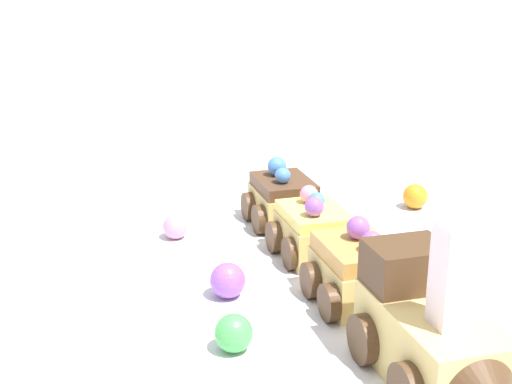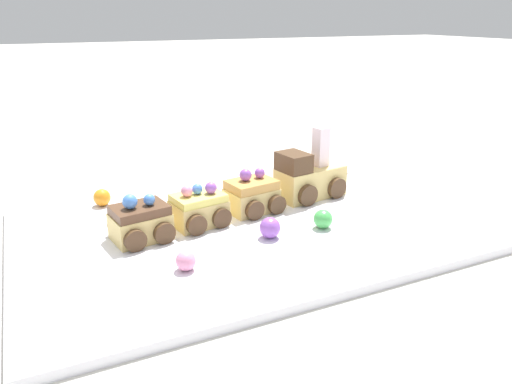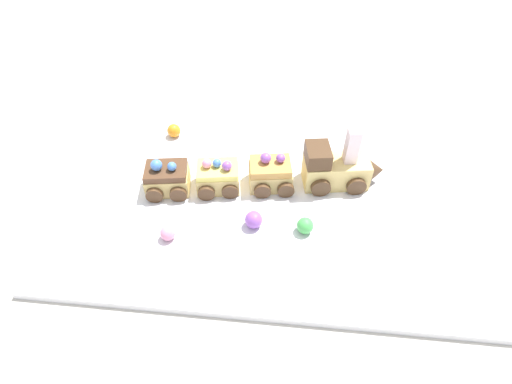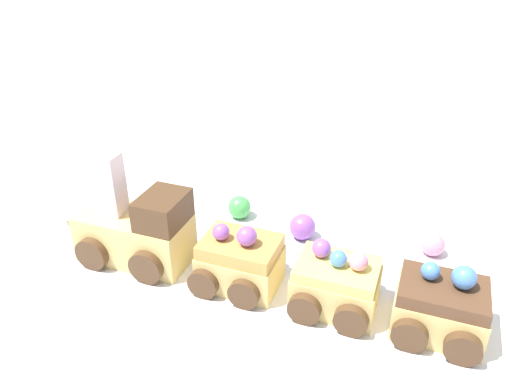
% 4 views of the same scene
% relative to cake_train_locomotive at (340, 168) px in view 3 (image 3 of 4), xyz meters
% --- Properties ---
extents(ground_plane, '(10.00, 10.00, 0.00)m').
position_rel_cake_train_locomotive_xyz_m(ground_plane, '(-0.12, -0.06, -0.04)').
color(ground_plane, beige).
extents(display_board, '(0.66, 0.42, 0.01)m').
position_rel_cake_train_locomotive_xyz_m(display_board, '(-0.12, -0.06, -0.04)').
color(display_board, white).
rests_on(display_board, ground_plane).
extents(cake_train_locomotive, '(0.14, 0.08, 0.11)m').
position_rel_cake_train_locomotive_xyz_m(cake_train_locomotive, '(0.00, 0.00, 0.00)').
color(cake_train_locomotive, '#E5C675').
rests_on(cake_train_locomotive, display_board).
extents(cake_car_caramel, '(0.08, 0.08, 0.06)m').
position_rel_cake_train_locomotive_xyz_m(cake_car_caramel, '(-0.11, -0.02, -0.01)').
color(cake_car_caramel, '#E5C675').
rests_on(cake_car_caramel, display_board).
extents(cake_car_lemon, '(0.08, 0.08, 0.06)m').
position_rel_cake_train_locomotive_xyz_m(cake_car_lemon, '(-0.20, -0.03, -0.01)').
color(cake_car_lemon, '#E5C675').
rests_on(cake_car_lemon, display_board).
extents(cake_car_chocolate, '(0.08, 0.08, 0.06)m').
position_rel_cake_train_locomotive_xyz_m(cake_car_chocolate, '(-0.29, -0.04, -0.01)').
color(cake_car_chocolate, '#E5C675').
rests_on(cake_car_chocolate, display_board).
extents(gumball_purple, '(0.03, 0.03, 0.03)m').
position_rel_cake_train_locomotive_xyz_m(gumball_purple, '(-0.13, -0.11, -0.02)').
color(gumball_purple, '#9956C6').
rests_on(gumball_purple, display_board).
extents(gumball_pink, '(0.02, 0.02, 0.02)m').
position_rel_cake_train_locomotive_xyz_m(gumball_pink, '(-0.26, -0.15, -0.02)').
color(gumball_pink, pink).
rests_on(gumball_pink, display_board).
extents(gumball_orange, '(0.03, 0.03, 0.03)m').
position_rel_cake_train_locomotive_xyz_m(gumball_orange, '(-0.31, 0.10, -0.02)').
color(gumball_orange, orange).
rests_on(gumball_orange, display_board).
extents(gumball_green, '(0.03, 0.03, 0.03)m').
position_rel_cake_train_locomotive_xyz_m(gumball_green, '(-0.06, -0.12, -0.02)').
color(gumball_green, '#4CBC56').
rests_on(gumball_green, display_board).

